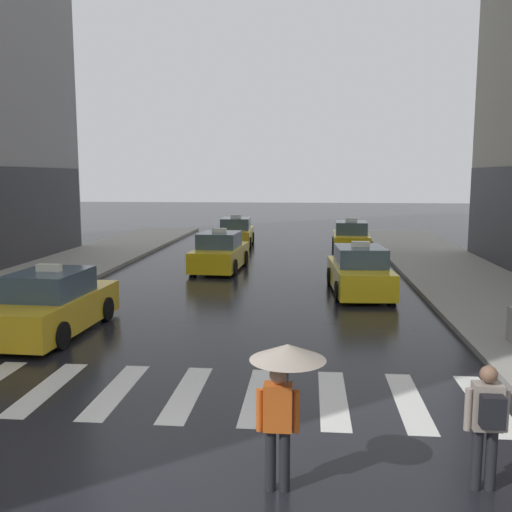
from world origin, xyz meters
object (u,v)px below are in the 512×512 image
(taxi_fifth, at_px, (236,233))
(pedestrian_with_backpack, at_px, (487,419))
(taxi_fourth, at_px, (351,238))
(taxi_lead, at_px, (52,305))
(taxi_third, at_px, (220,253))
(pedestrian_with_umbrella, at_px, (284,377))
(taxi_second, at_px, (359,272))

(taxi_fifth, distance_m, pedestrian_with_backpack, 26.20)
(taxi_fourth, relative_size, taxi_fifth, 1.00)
(taxi_lead, height_order, taxi_fifth, same)
(taxi_lead, bearing_deg, taxi_third, 75.22)
(taxi_lead, relative_size, pedestrian_with_backpack, 2.79)
(taxi_third, relative_size, taxi_fifth, 1.00)
(taxi_fifth, bearing_deg, pedestrian_with_umbrella, -81.34)
(taxi_lead, xyz_separation_m, taxi_fourth, (8.73, 16.69, 0.00))
(taxi_third, bearing_deg, pedestrian_with_backpack, -70.31)
(taxi_third, height_order, taxi_fifth, same)
(taxi_lead, xyz_separation_m, taxi_second, (8.26, 5.84, 0.00))
(taxi_fourth, bearing_deg, pedestrian_with_backpack, -89.88)
(taxi_second, xyz_separation_m, taxi_fifth, (-5.93, 12.90, 0.00))
(taxi_lead, xyz_separation_m, taxi_third, (2.72, 10.29, 0.00))
(taxi_third, xyz_separation_m, taxi_fourth, (6.01, 6.40, 0.00))
(taxi_third, bearing_deg, taxi_lead, -104.78)
(taxi_fourth, bearing_deg, taxi_lead, -117.61)
(taxi_second, relative_size, taxi_third, 1.00)
(taxi_fifth, distance_m, pedestrian_with_umbrella, 25.93)
(taxi_second, relative_size, taxi_fifth, 1.01)
(taxi_second, height_order, pedestrian_with_backpack, taxi_second)
(pedestrian_with_backpack, bearing_deg, taxi_fourth, 90.12)
(taxi_fifth, bearing_deg, pedestrian_with_backpack, -75.74)
(taxi_third, bearing_deg, taxi_fourth, 46.78)
(taxi_fifth, bearing_deg, taxi_second, -65.30)
(taxi_fourth, height_order, pedestrian_with_umbrella, pedestrian_with_umbrella)
(taxi_third, xyz_separation_m, taxi_fifth, (-0.39, 8.44, 0.00))
(taxi_second, bearing_deg, taxi_lead, -144.75)
(taxi_lead, height_order, taxi_third, same)
(taxi_fifth, relative_size, pedestrian_with_umbrella, 2.37)
(taxi_fifth, bearing_deg, taxi_third, -87.38)
(taxi_second, xyz_separation_m, pedestrian_with_umbrella, (-2.03, -12.73, 0.79))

